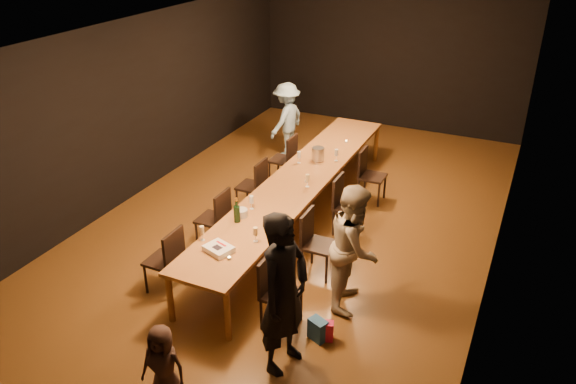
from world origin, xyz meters
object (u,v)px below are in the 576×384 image
at_px(chair_right_0, 281,294).
at_px(man_blue, 287,119).
at_px(woman_tan, 354,247).
at_px(child, 163,366).
at_px(chair_right_3, 373,176).
at_px(chair_left_0, 163,260).
at_px(table, 298,182).
at_px(woman_birthday, 284,294).
at_px(plate_stack, 241,213).
at_px(champagne_bottle, 237,210).
at_px(chair_left_3, 283,159).
at_px(chair_left_2, 251,186).
at_px(chair_right_2, 349,206).
at_px(chair_right_1, 319,244).
at_px(birthday_cake, 219,249).
at_px(chair_left_1, 212,218).
at_px(ice_bucket, 318,154).

distance_m(chair_right_0, man_blue, 5.34).
xyz_separation_m(woman_tan, child, (-1.16, -2.37, -0.35)).
xyz_separation_m(chair_right_3, chair_left_0, (-1.70, -3.60, 0.00)).
bearing_deg(man_blue, table, 37.48).
bearing_deg(man_blue, woman_birthday, 33.39).
bearing_deg(plate_stack, champagne_bottle, -79.86).
distance_m(chair_left_0, champagne_bottle, 1.15).
height_order(chair_left_3, man_blue, man_blue).
distance_m(table, child, 3.99).
bearing_deg(chair_right_3, man_blue, -119.59).
xyz_separation_m(table, chair_left_2, (-0.85, 0.00, -0.24)).
height_order(chair_right_2, champagne_bottle, champagne_bottle).
distance_m(table, chair_right_0, 2.56).
bearing_deg(champagne_bottle, woman_birthday, -45.72).
bearing_deg(chair_right_0, champagne_bottle, -128.36).
distance_m(chair_left_3, man_blue, 1.38).
bearing_deg(woman_birthday, champagne_bottle, 54.21).
height_order(chair_right_1, chair_right_3, same).
bearing_deg(birthday_cake, child, -59.68).
distance_m(woman_birthday, man_blue, 5.97).
bearing_deg(plate_stack, chair_left_3, 103.14).
bearing_deg(man_blue, chair_right_1, 39.66).
relative_size(chair_right_3, woman_birthday, 0.49).
distance_m(chair_right_0, chair_left_0, 1.70).
height_order(chair_right_0, chair_right_1, same).
relative_size(chair_left_0, chair_left_2, 1.00).
bearing_deg(chair_left_2, chair_left_3, 0.00).
xyz_separation_m(chair_right_1, chair_left_1, (-1.70, 0.00, 0.00)).
height_order(chair_right_3, chair_left_0, same).
bearing_deg(woman_tan, champagne_bottle, 79.74).
height_order(chair_left_3, woman_birthday, woman_birthday).
distance_m(chair_left_0, chair_left_1, 1.20).
relative_size(chair_left_0, woman_tan, 0.56).
bearing_deg(ice_bucket, man_blue, 129.56).
bearing_deg(chair_left_2, chair_left_0, -180.00).
height_order(chair_right_2, woman_birthday, woman_birthday).
bearing_deg(chair_right_0, child, -19.09).
xyz_separation_m(chair_right_2, child, (-0.54, -3.97, 0.01)).
height_order(woman_birthday, child, woman_birthday).
height_order(chair_right_1, chair_right_2, same).
bearing_deg(chair_left_3, chair_right_0, -154.72).
height_order(chair_left_1, woman_tan, woman_tan).
xyz_separation_m(man_blue, champagne_bottle, (1.14, -4.01, 0.18)).
distance_m(chair_right_0, ice_bucket, 3.35).
xyz_separation_m(chair_right_3, child, (-0.54, -5.17, 0.01)).
height_order(table, chair_left_1, chair_left_1).
height_order(chair_left_0, plate_stack, chair_left_0).
distance_m(man_blue, ice_bucket, 2.13).
bearing_deg(man_blue, ice_bucket, 48.06).
bearing_deg(woman_birthday, chair_right_3, 14.09).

